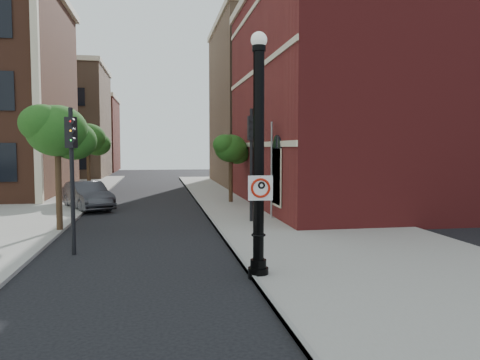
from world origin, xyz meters
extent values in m
plane|color=black|center=(0.00, 0.00, 0.00)|extent=(120.00, 120.00, 0.00)
cube|color=gray|center=(6.00, 10.00, 0.06)|extent=(8.00, 60.00, 0.12)
cube|color=gray|center=(-9.00, 18.00, 0.06)|extent=(10.00, 50.00, 0.12)
cube|color=gray|center=(2.05, 10.00, 0.07)|extent=(0.10, 60.00, 0.14)
cube|color=maroon|center=(16.00, 14.00, 6.00)|extent=(22.00, 16.00, 12.00)
cube|color=black|center=(4.96, 9.00, 2.00)|extent=(0.08, 1.40, 2.40)
cube|color=beige|center=(4.97, 14.00, 3.50)|extent=(0.06, 16.00, 0.25)
cube|color=beige|center=(4.97, 14.00, 7.50)|extent=(0.06, 16.00, 0.25)
cube|color=beige|center=(4.97, 14.00, 11.00)|extent=(0.06, 16.00, 0.25)
cube|color=beige|center=(-7.00, 17.00, 7.00)|extent=(0.40, 0.40, 14.00)
cube|color=brown|center=(-12.00, 44.00, 6.00)|extent=(12.00, 12.00, 12.00)
cube|color=#602416|center=(-12.00, 58.00, 5.00)|extent=(12.00, 12.00, 10.00)
cube|color=brown|center=(16.00, 30.00, 7.00)|extent=(22.00, 14.00, 14.00)
cylinder|color=black|center=(2.20, 0.20, 0.14)|extent=(0.52, 0.52, 0.28)
cylinder|color=black|center=(2.20, 0.20, 0.37)|extent=(0.41, 0.41, 0.23)
cylinder|color=black|center=(2.20, 0.20, 3.00)|extent=(0.28, 0.28, 5.43)
torus|color=black|center=(2.20, 0.20, 1.12)|extent=(0.37, 0.37, 0.06)
cylinder|color=black|center=(2.20, 0.20, 5.79)|extent=(0.34, 0.34, 0.14)
sphere|color=silver|center=(2.20, 0.20, 5.99)|extent=(0.41, 0.41, 0.41)
cube|color=white|center=(2.22, 0.05, 2.34)|extent=(0.62, 0.07, 0.62)
cube|color=black|center=(2.22, 0.05, 2.62)|extent=(0.62, 0.06, 0.05)
cube|color=black|center=(2.22, 0.05, 2.05)|extent=(0.62, 0.06, 0.05)
cube|color=black|center=(1.93, 0.07, 2.34)|extent=(0.05, 0.01, 0.62)
cube|color=black|center=(2.50, 0.02, 2.34)|extent=(0.05, 0.01, 0.62)
torus|color=#B51807|center=(2.22, 0.05, 2.34)|extent=(0.50, 0.10, 0.50)
cube|color=#B51807|center=(2.22, 0.05, 2.34)|extent=(0.35, 0.04, 0.35)
cube|color=black|center=(2.16, 0.05, 2.34)|extent=(0.06, 0.01, 0.29)
torus|color=black|center=(2.24, 0.04, 2.40)|extent=(0.20, 0.07, 0.19)
cylinder|color=black|center=(2.22, 0.05, 2.62)|extent=(0.03, 0.02, 0.03)
imported|color=#2D2D32|center=(-4.04, 14.79, 0.75)|extent=(3.38, 4.82, 1.51)
cylinder|color=black|center=(-2.91, 3.81, 2.28)|extent=(0.13, 0.13, 4.56)
cube|color=black|center=(-2.91, 3.81, 3.80)|extent=(0.36, 0.35, 0.95)
sphere|color=#E50505|center=(-2.86, 3.67, 4.13)|extent=(0.17, 0.17, 0.17)
sphere|color=#FF8C00|center=(-2.86, 3.67, 3.85)|extent=(0.17, 0.17, 0.17)
sphere|color=#00E519|center=(-2.86, 3.67, 3.56)|extent=(0.17, 0.17, 0.17)
cylinder|color=black|center=(3.72, 8.62, 2.51)|extent=(0.15, 0.15, 5.01)
cube|color=black|center=(3.72, 8.62, 4.18)|extent=(0.32, 0.30, 1.04)
sphere|color=#E50505|center=(3.71, 8.46, 4.54)|extent=(0.19, 0.19, 0.19)
sphere|color=#FF8C00|center=(3.71, 8.46, 4.23)|extent=(0.19, 0.19, 0.19)
sphere|color=#00E519|center=(3.71, 8.46, 3.92)|extent=(0.19, 0.19, 0.19)
cylinder|color=#999999|center=(4.80, 9.35, 2.25)|extent=(0.09, 0.09, 4.51)
cylinder|color=black|center=(-4.12, 7.87, 1.86)|extent=(0.24, 0.24, 3.72)
ellipsoid|color=#194813|center=(-4.12, 7.87, 3.99)|extent=(2.34, 2.34, 1.99)
ellipsoid|color=#194813|center=(-3.59, 8.29, 3.61)|extent=(1.81, 1.81, 1.54)
ellipsoid|color=#194813|center=(-4.60, 7.55, 4.25)|extent=(1.70, 1.70, 1.45)
cylinder|color=black|center=(-4.75, 20.55, 1.83)|extent=(0.24, 0.24, 3.66)
ellipsoid|color=#194813|center=(-4.75, 20.55, 3.93)|extent=(2.30, 2.30, 1.96)
ellipsoid|color=#194813|center=(-4.23, 20.96, 3.56)|extent=(1.78, 1.78, 1.51)
ellipsoid|color=#194813|center=(-5.22, 20.23, 4.19)|extent=(1.67, 1.67, 1.42)
cylinder|color=black|center=(3.96, 16.01, 1.53)|extent=(0.24, 0.24, 3.07)
ellipsoid|color=#194813|center=(3.96, 16.01, 3.29)|extent=(1.93, 1.93, 1.64)
ellipsoid|color=#194813|center=(4.40, 16.36, 2.98)|extent=(1.49, 1.49, 1.27)
ellipsoid|color=#194813|center=(3.57, 15.75, 3.51)|extent=(1.40, 1.40, 1.19)
camera|label=1|loc=(-0.30, -11.28, 3.35)|focal=35.00mm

